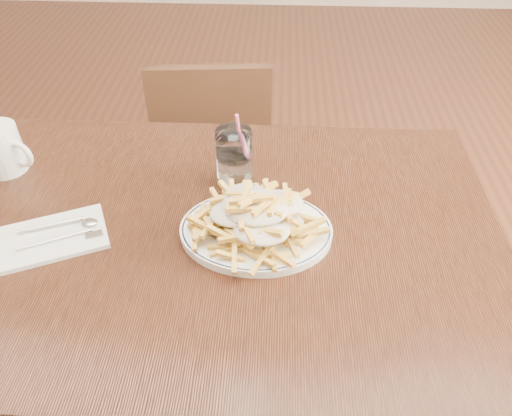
# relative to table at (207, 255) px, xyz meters

# --- Properties ---
(floor) EXTENTS (7.00, 7.00, 0.00)m
(floor) POSITION_rel_table_xyz_m (0.00, 0.00, -0.67)
(floor) COLOR black
(floor) RESTS_ON ground
(table) EXTENTS (1.20, 0.80, 0.75)m
(table) POSITION_rel_table_xyz_m (0.00, 0.00, 0.00)
(table) COLOR black
(table) RESTS_ON ground
(chair_far) EXTENTS (0.41, 0.41, 0.81)m
(chair_far) POSITION_rel_table_xyz_m (-0.07, 0.70, -0.21)
(chair_far) COLOR black
(chair_far) RESTS_ON ground
(fries_plate) EXTENTS (0.35, 0.32, 0.02)m
(fries_plate) POSITION_rel_table_xyz_m (0.10, -0.01, 0.09)
(fries_plate) COLOR white
(fries_plate) RESTS_ON table
(loaded_fries) EXTENTS (0.25, 0.20, 0.08)m
(loaded_fries) POSITION_rel_table_xyz_m (0.10, -0.01, 0.14)
(loaded_fries) COLOR gold
(loaded_fries) RESTS_ON fries_plate
(napkin) EXTENTS (0.24, 0.20, 0.01)m
(napkin) POSITION_rel_table_xyz_m (-0.29, -0.04, 0.08)
(napkin) COLOR silver
(napkin) RESTS_ON table
(cutlery) EXTENTS (0.17, 0.13, 0.01)m
(cutlery) POSITION_rel_table_xyz_m (-0.29, -0.04, 0.09)
(cutlery) COLOR silver
(cutlery) RESTS_ON napkin
(water_glass) EXTENTS (0.08, 0.08, 0.18)m
(water_glass) POSITION_rel_table_xyz_m (0.05, 0.16, 0.13)
(water_glass) COLOR white
(water_glass) RESTS_ON table
(coffee_mug) EXTENTS (0.14, 0.10, 0.11)m
(coffee_mug) POSITION_rel_table_xyz_m (-0.48, 0.18, 0.13)
(coffee_mug) COLOR white
(coffee_mug) RESTS_ON table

